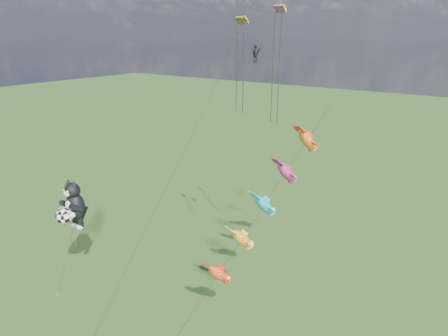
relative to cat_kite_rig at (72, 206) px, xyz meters
The scene contains 4 objects.
ground 9.13m from the cat_kite_rig, 101.91° to the right, with size 300.00×300.00×0.00m, color #183A0E.
cat_kite_rig is the anchor object (origin of this frame).
fish_windsock_rig 16.86m from the cat_kite_rig, 24.30° to the left, with size 5.40×15.10×16.42m.
parafoil_rig 19.86m from the cat_kite_rig, 37.29° to the left, with size 7.26×16.40×27.92m.
Camera 1 is at (29.01, -12.01, 21.87)m, focal length 30.00 mm.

